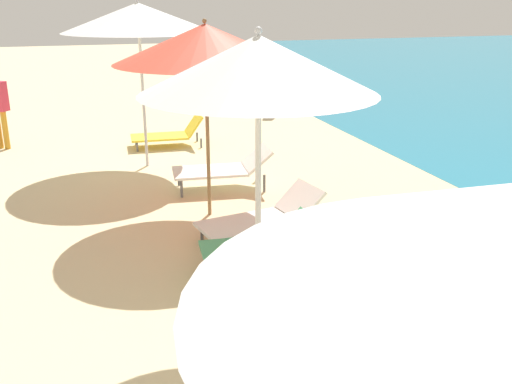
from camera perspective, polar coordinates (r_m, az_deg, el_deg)
The scene contains 9 objects.
umbrella_third at distance 4.56m, azimuth 0.23°, elevation 12.46°, with size 1.90×1.90×2.67m.
lounger_third_shoreside at distance 6.24m, azimuth 0.54°, elevation -5.38°, with size 1.27×0.80×0.62m.
umbrella_fourth at distance 7.54m, azimuth -5.07°, elevation 14.43°, with size 2.36×2.36×2.62m.
lounger_fourth_shoreside at distance 9.01m, azimuth -3.20°, elevation 2.42°, with size 1.58×0.83×0.65m.
lounger_fourth_inland at distance 7.17m, azimuth 0.66°, elevation -2.49°, with size 1.64×0.90×0.59m.
umbrella_farthest at distance 10.11m, azimuth -11.61°, elevation 16.57°, with size 2.54×2.54×2.85m.
lounger_farthest_shoreside at distance 11.76m, azimuth -8.54°, elevation 5.79°, with size 1.45×0.73×0.63m.
person_walking_mid at distance 15.07m, azimuth 2.29°, elevation 11.40°, with size 0.32×0.41×1.55m.
beach_ball at distance 5.79m, azimuth 16.13°, elevation -10.09°, with size 0.32×0.32×0.32m, color white.
Camera 1 is at (-2.15, 1.92, 2.89)m, focal length 40.34 mm.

